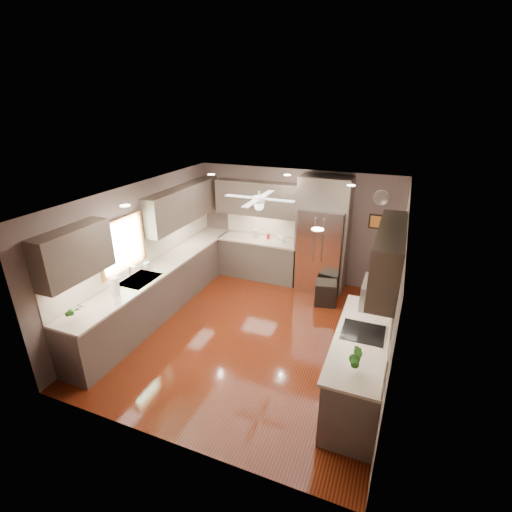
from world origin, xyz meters
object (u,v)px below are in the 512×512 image
Objects in this scene: microwave at (378,294)px; stool at (325,293)px; canister_d at (268,236)px; potted_plant_right at (355,357)px; canister_c at (255,234)px; refrigerator at (322,237)px; bowl at (281,241)px; potted_plant_left at (76,309)px; paper_towel at (115,286)px; soap_bottle at (147,264)px.

microwave reaches higher than stool.
potted_plant_right reaches higher than canister_d.
canister_c is 0.08× the size of refrigerator.
potted_plant_left is at bearing -112.91° from bowl.
refrigerator is 4.92× the size of stool.
canister_d is 3.62m from paper_towel.
potted_plant_left is 4.42m from bowl.
microwave is at bearing -47.57° from canister_d.
potted_plant_left is at bearing -108.62° from canister_d.
canister_c is 1.01× the size of soap_bottle.
soap_bottle is at bearing 94.23° from potted_plant_left.
canister_c is 0.64m from bowl.
canister_c reaches higher than bowl.
soap_bottle is 4.14m from microwave.
canister_c is at bearing 135.86° from microwave.
soap_bottle is 0.39× the size of stool.
canister_d is 0.33m from bowl.
canister_d is 4.37m from potted_plant_left.
paper_towel is (-1.08, -3.33, 0.05)m from canister_c.
potted_plant_right is 1.01m from microwave.
stool is (3.04, 1.61, -0.80)m from soap_bottle.
refrigerator is 3.03m from microwave.
canister_c is at bearing 176.88° from refrigerator.
potted_plant_left is at bearing -104.70° from canister_c.
paper_towel is (-3.96, -0.54, -0.40)m from microwave.
paper_towel is at bearing -117.77° from bowl.
refrigerator reaches higher than soap_bottle.
bowl is at bearing 62.23° from paper_towel.
soap_bottle is (-1.53, -2.35, 0.04)m from canister_d.
stool is at bearing 41.88° from paper_towel.
potted_plant_right reaches higher than soap_bottle.
canister_c is at bearing -177.40° from canister_d.
potted_plant_left is 4.83m from refrigerator.
bowl reaches higher than stool.
microwave is 4.02m from paper_towel.
refrigerator is 4.45× the size of microwave.
potted_plant_left reaches higher than soap_bottle.
soap_bottle reaches higher than bowl.
potted_plant_left is 3.86m from potted_plant_right.
soap_bottle is 0.65× the size of potted_plant_right.
stool is at bearing 107.25° from potted_plant_right.
paper_towel reaches higher than soap_bottle.
microwave is 1.69× the size of paper_towel.
potted_plant_right is 0.61× the size of stool.
bowl is 0.44× the size of microwave.
potted_plant_left reaches higher than stool.
microwave is at bearing -63.06° from stool.
potted_plant_left is (0.13, -1.79, 0.06)m from soap_bottle.
refrigerator is at bearing 39.12° from soap_bottle.
stool is 4.00m from paper_towel.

